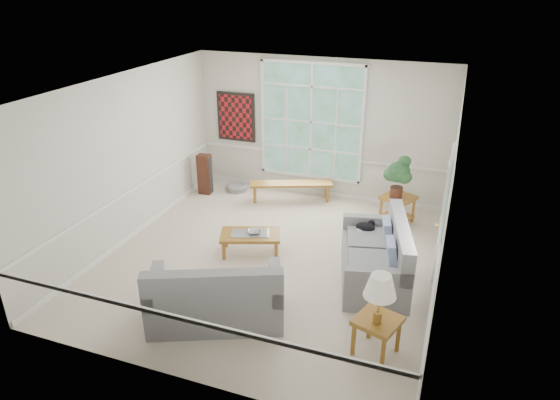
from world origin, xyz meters
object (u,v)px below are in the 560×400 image
(loveseat_right, at_px, (374,251))
(side_table, at_px, (376,336))
(loveseat_front, at_px, (215,288))
(end_table, at_px, (397,209))
(coffee_table, at_px, (251,243))

(loveseat_right, relative_size, side_table, 3.51)
(loveseat_right, bearing_deg, loveseat_front, -150.85)
(loveseat_front, bearing_deg, end_table, 39.99)
(loveseat_front, distance_m, side_table, 2.27)
(loveseat_right, height_order, loveseat_front, loveseat_right)
(loveseat_right, distance_m, side_table, 1.77)
(loveseat_front, xyz_separation_m, side_table, (2.26, 0.06, -0.24))
(loveseat_front, bearing_deg, coffee_table, 74.77)
(loveseat_right, distance_m, loveseat_front, 2.60)
(loveseat_right, bearing_deg, end_table, 74.05)
(side_table, bearing_deg, end_table, 94.02)
(coffee_table, distance_m, end_table, 3.08)
(end_table, bearing_deg, coffee_table, -137.04)
(coffee_table, bearing_deg, side_table, -55.70)
(loveseat_front, xyz_separation_m, coffee_table, (-0.26, 1.86, -0.31))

